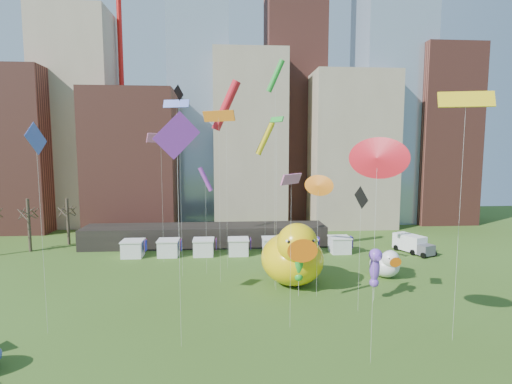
{
  "coord_description": "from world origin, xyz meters",
  "views": [
    {
      "loc": [
        -0.5,
        -18.66,
        15.09
      ],
      "look_at": [
        1.62,
        9.74,
        12.0
      ],
      "focal_mm": 27.0,
      "sensor_mm": 36.0,
      "label": 1
    }
  ],
  "objects": [
    {
      "name": "skyline",
      "position": [
        2.25,
        61.06,
        21.44
      ],
      "size": [
        101.0,
        23.0,
        68.0
      ],
      "color": "brown",
      "rests_on": "ground"
    },
    {
      "name": "pavilion",
      "position": [
        -4.0,
        42.0,
        1.6
      ],
      "size": [
        38.0,
        6.0,
        3.2
      ],
      "primitive_type": "cube",
      "color": "black",
      "rests_on": "ground"
    },
    {
      "name": "vendor_tents",
      "position": [
        1.02,
        36.0,
        1.11
      ],
      "size": [
        33.24,
        2.8,
        2.4
      ],
      "color": "white",
      "rests_on": "ground"
    },
    {
      "name": "bare_trees",
      "position": [
        -30.17,
        40.54,
        4.01
      ],
      "size": [
        8.44,
        6.44,
        8.5
      ],
      "color": "#382B21",
      "rests_on": "ground"
    },
    {
      "name": "big_duck",
      "position": [
        6.77,
        22.83,
        3.41
      ],
      "size": [
        7.34,
        9.74,
        7.43
      ],
      "rotation": [
        0.0,
        0.0,
        0.04
      ],
      "color": "yellow",
      "rests_on": "ground"
    },
    {
      "name": "small_duck",
      "position": [
        18.26,
        24.72,
        1.62
      ],
      "size": [
        3.78,
        4.77,
        3.52
      ],
      "rotation": [
        0.0,
        0.0,
        0.12
      ],
      "color": "white",
      "rests_on": "ground"
    },
    {
      "name": "seahorse_green",
      "position": [
        6.79,
        19.51,
        3.82
      ],
      "size": [
        1.31,
        1.62,
        5.36
      ],
      "rotation": [
        0.0,
        0.0,
        -0.05
      ],
      "color": "silver",
      "rests_on": "ground"
    },
    {
      "name": "seahorse_purple",
      "position": [
        14.16,
        17.73,
        3.74
      ],
      "size": [
        1.44,
        1.75,
        5.38
      ],
      "rotation": [
        0.0,
        0.0,
        -0.09
      ],
      "color": "silver",
      "rests_on": "ground"
    },
    {
      "name": "box_truck",
      "position": [
        26.74,
        35.23,
        1.32
      ],
      "size": [
        4.31,
        6.42,
        2.57
      ],
      "rotation": [
        0.0,
        0.0,
        0.39
      ],
      "color": "white",
      "rests_on": "ground"
    },
    {
      "name": "kite_0",
      "position": [
        -0.59,
        29.74,
        20.58
      ],
      "size": [
        3.81,
        1.72,
        23.71
      ],
      "color": "silver",
      "rests_on": "ground"
    },
    {
      "name": "kite_1",
      "position": [
        4.74,
        12.55,
        12.67
      ],
      "size": [
        2.14,
        2.5,
        13.18
      ],
      "color": "silver",
      "rests_on": "ground"
    },
    {
      "name": "kite_2",
      "position": [
        -5.98,
        26.88,
        20.57
      ],
      "size": [
        0.92,
        1.62,
        22.58
      ],
      "color": "silver",
      "rests_on": "ground"
    },
    {
      "name": "kite_3",
      "position": [
        4.65,
        22.66,
        22.83
      ],
      "size": [
        2.08,
        1.27,
        24.6
      ],
      "color": "silver",
      "rests_on": "ground"
    },
    {
      "name": "kite_4",
      "position": [
        17.34,
        9.38,
        18.81
      ],
      "size": [
        4.01,
        1.42,
        19.49
      ],
      "color": "silver",
      "rests_on": "ground"
    },
    {
      "name": "kite_5",
      "position": [
        -15.47,
        12.98,
        15.68
      ],
      "size": [
        0.51,
        2.56,
        17.3
      ],
      "color": "silver",
      "rests_on": "ground"
    },
    {
      "name": "kite_6",
      "position": [
        8.61,
        19.24,
        11.56
      ],
      "size": [
        1.83,
        1.53,
        12.63
      ],
      "color": "silver",
      "rests_on": "ground"
    },
    {
      "name": "kite_7",
      "position": [
        -3.13,
        27.75,
        11.62
      ],
      "size": [
        1.79,
        0.63,
        13.14
      ],
      "color": "silver",
      "rests_on": "ground"
    },
    {
      "name": "kite_8",
      "position": [
        9.58,
        6.63,
        14.56
      ],
      "size": [
        2.36,
        2.11,
        15.98
      ],
      "color": "silver",
      "rests_on": "ground"
    },
    {
      "name": "kite_9",
      "position": [
        -9.19,
        33.01,
        16.63
      ],
      "size": [
        3.34,
        2.95,
        17.29
      ],
      "color": "silver",
      "rests_on": "ground"
    },
    {
      "name": "kite_10",
      "position": [
        11.69,
        15.41,
        10.57
      ],
      "size": [
        0.63,
        2.0,
        11.83
      ],
      "color": "silver",
      "rests_on": "ground"
    },
    {
      "name": "kite_11",
      "position": [
        4.65,
        21.43,
        17.94
      ],
      "size": [
        1.32,
        1.68,
        18.56
      ],
      "color": "silver",
      "rests_on": "ground"
    },
    {
      "name": "kite_12",
      "position": [
        4.53,
        32.26,
        16.66
      ],
      "size": [
        2.75,
        1.37,
        18.92
      ],
      "color": "silver",
      "rests_on": "ground"
    },
    {
      "name": "kite_13",
      "position": [
        -7.08,
        33.03,
        21.02
      ],
      "size": [
        3.5,
        1.37,
        21.68
      ],
      "color": "silver",
      "rests_on": "ground"
    },
    {
      "name": "kite_14",
      "position": [
        -1.39,
        24.28,
        18.75
      ],
      "size": [
        3.63,
        2.31,
        19.42
      ],
      "color": "silver",
      "rests_on": "ground"
    },
    {
      "name": "kite_15",
      "position": [
        -4.16,
        9.93,
        15.99
      ],
      "size": [
        3.34,
        1.17,
        17.93
      ],
      "color": "silver",
      "rests_on": "ground"
    }
  ]
}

